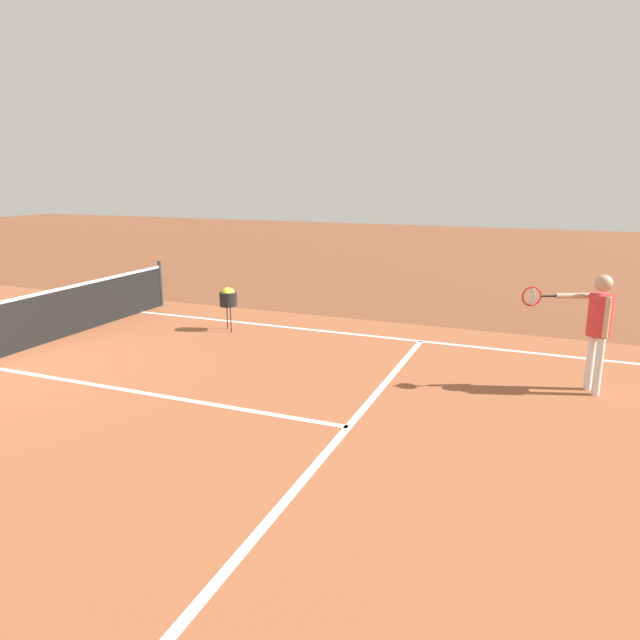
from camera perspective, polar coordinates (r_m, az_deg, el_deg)
The scene contains 5 objects.
line_sideline_right at distance 11.10m, azimuth 7.57°, elevation -1.83°, with size 0.10×11.89×0.01m, color white.
line_service_near at distance 7.26m, azimuth 2.75°, elevation -10.45°, with size 8.22×0.10×0.01m, color white.
line_center_service at distance 8.76m, azimuth -17.55°, elevation -6.74°, with size 0.10×6.40×0.01m, color white.
player_near at distance 8.92m, azimuth 25.58°, elevation -0.02°, with size 0.55×1.19×1.70m.
ball_hopper at distance 11.59m, azimuth -9.01°, elevation 2.21°, with size 0.34×0.34×0.87m.
Camera 1 is at (-6.25, -8.55, 3.01)m, focal length 32.58 mm.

